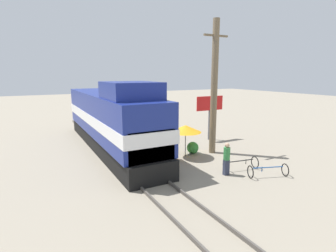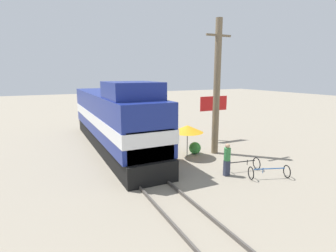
{
  "view_description": "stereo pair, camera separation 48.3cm",
  "coord_description": "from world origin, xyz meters",
  "px_view_note": "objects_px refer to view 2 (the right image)",
  "views": [
    {
      "loc": [
        -4.9,
        -12.66,
        5.18
      ],
      "look_at": [
        1.2,
        -1.29,
        2.61
      ],
      "focal_mm": 28.0,
      "sensor_mm": 36.0,
      "label": 1
    },
    {
      "loc": [
        -4.47,
        -12.88,
        5.18
      ],
      "look_at": [
        1.2,
        -1.29,
        2.61
      ],
      "focal_mm": 28.0,
      "sensor_mm": 36.0,
      "label": 2
    }
  ],
  "objects_px": {
    "person_bystander": "(227,158)",
    "bicycle_spare": "(269,172)",
    "locomotive": "(114,120)",
    "bicycle": "(242,165)",
    "utility_pole": "(217,88)",
    "billboard_sign": "(214,106)",
    "vendor_umbrella": "(187,129)"
  },
  "relations": [
    {
      "from": "vendor_umbrella",
      "to": "locomotive",
      "type": "bearing_deg",
      "value": 133.23
    },
    {
      "from": "person_bystander",
      "to": "bicycle",
      "type": "height_order",
      "value": "person_bystander"
    },
    {
      "from": "utility_pole",
      "to": "billboard_sign",
      "type": "xyz_separation_m",
      "value": [
        1.95,
        2.95,
        -1.63
      ]
    },
    {
      "from": "billboard_sign",
      "to": "bicycle_spare",
      "type": "height_order",
      "value": "billboard_sign"
    },
    {
      "from": "locomotive",
      "to": "utility_pole",
      "type": "height_order",
      "value": "utility_pole"
    },
    {
      "from": "vendor_umbrella",
      "to": "bicycle_spare",
      "type": "bearing_deg",
      "value": -68.3
    },
    {
      "from": "locomotive",
      "to": "billboard_sign",
      "type": "height_order",
      "value": "locomotive"
    },
    {
      "from": "billboard_sign",
      "to": "bicycle_spare",
      "type": "relative_size",
      "value": 1.69
    },
    {
      "from": "locomotive",
      "to": "utility_pole",
      "type": "relative_size",
      "value": 1.75
    },
    {
      "from": "billboard_sign",
      "to": "locomotive",
      "type": "bearing_deg",
      "value": 172.73
    },
    {
      "from": "bicycle",
      "to": "bicycle_spare",
      "type": "relative_size",
      "value": 0.95
    },
    {
      "from": "utility_pole",
      "to": "billboard_sign",
      "type": "height_order",
      "value": "utility_pole"
    },
    {
      "from": "person_bystander",
      "to": "bicycle_spare",
      "type": "distance_m",
      "value": 2.17
    },
    {
      "from": "billboard_sign",
      "to": "person_bystander",
      "type": "bearing_deg",
      "value": -120.11
    },
    {
      "from": "locomotive",
      "to": "billboard_sign",
      "type": "xyz_separation_m",
      "value": [
        7.65,
        -0.98,
        0.62
      ]
    },
    {
      "from": "bicycle",
      "to": "locomotive",
      "type": "bearing_deg",
      "value": 44.03
    },
    {
      "from": "bicycle",
      "to": "person_bystander",
      "type": "bearing_deg",
      "value": 106.58
    },
    {
      "from": "bicycle",
      "to": "billboard_sign",
      "type": "bearing_deg",
      "value": -12.91
    },
    {
      "from": "vendor_umbrella",
      "to": "bicycle_spare",
      "type": "relative_size",
      "value": 0.99
    },
    {
      "from": "person_bystander",
      "to": "utility_pole",
      "type": "bearing_deg",
      "value": 62.86
    },
    {
      "from": "vendor_umbrella",
      "to": "bicycle",
      "type": "bearing_deg",
      "value": -67.57
    },
    {
      "from": "person_bystander",
      "to": "bicycle",
      "type": "xyz_separation_m",
      "value": [
        1.16,
        0.15,
        -0.58
      ]
    },
    {
      "from": "bicycle_spare",
      "to": "person_bystander",
      "type": "bearing_deg",
      "value": -107.59
    },
    {
      "from": "utility_pole",
      "to": "person_bystander",
      "type": "relative_size",
      "value": 4.96
    },
    {
      "from": "locomotive",
      "to": "bicycle_spare",
      "type": "relative_size",
      "value": 7.25
    },
    {
      "from": "vendor_umbrella",
      "to": "billboard_sign",
      "type": "height_order",
      "value": "billboard_sign"
    },
    {
      "from": "vendor_umbrella",
      "to": "bicycle_spare",
      "type": "height_order",
      "value": "vendor_umbrella"
    },
    {
      "from": "utility_pole",
      "to": "locomotive",
      "type": "bearing_deg",
      "value": 145.43
    },
    {
      "from": "utility_pole",
      "to": "billboard_sign",
      "type": "distance_m",
      "value": 3.89
    },
    {
      "from": "locomotive",
      "to": "bicycle",
      "type": "xyz_separation_m",
      "value": [
        5.05,
        -7.31,
        -1.72
      ]
    },
    {
      "from": "locomotive",
      "to": "vendor_umbrella",
      "type": "relative_size",
      "value": 7.29
    },
    {
      "from": "utility_pole",
      "to": "vendor_umbrella",
      "type": "xyz_separation_m",
      "value": [
        -2.07,
        0.07,
        -2.49
      ]
    }
  ]
}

